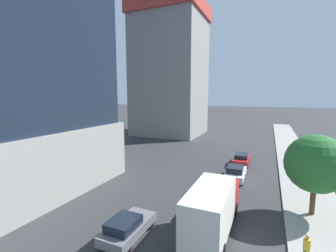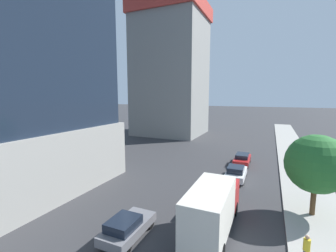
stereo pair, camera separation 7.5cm
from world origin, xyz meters
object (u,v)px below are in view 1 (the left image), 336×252
(car_red, at_px, (242,159))
(box_truck, at_px, (213,207))
(construction_building, at_px, (170,65))
(pedestrian_yellow_shirt, at_px, (306,249))
(car_white, at_px, (235,173))
(car_gray, at_px, (127,227))
(street_tree, at_px, (316,164))

(car_red, distance_m, box_truck, 16.47)
(construction_building, xyz_separation_m, pedestrian_yellow_shirt, (23.21, -35.75, -14.83))
(construction_building, distance_m, car_white, 33.90)
(car_red, relative_size, car_white, 1.05)
(car_white, relative_size, box_truck, 0.56)
(car_red, height_order, car_gray, car_red)
(street_tree, height_order, pedestrian_yellow_shirt, street_tree)
(street_tree, distance_m, car_gray, 13.85)
(box_truck, bearing_deg, street_tree, 40.51)
(car_red, bearing_deg, pedestrian_yellow_shirt, -73.60)
(car_red, height_order, box_truck, box_truck)
(construction_building, xyz_separation_m, car_white, (18.15, -24.33, -15.09))
(car_white, distance_m, box_truck, 10.72)
(car_red, relative_size, car_gray, 1.10)
(construction_building, relative_size, car_red, 8.73)
(car_gray, height_order, pedestrian_yellow_shirt, pedestrian_yellow_shirt)
(car_white, height_order, pedestrian_yellow_shirt, pedestrian_yellow_shirt)
(car_white, xyz_separation_m, car_gray, (-4.79, -13.15, -0.00))
(car_white, bearing_deg, street_tree, -40.92)
(car_white, relative_size, pedestrian_yellow_shirt, 2.60)
(construction_building, bearing_deg, street_tree, -50.66)
(car_red, bearing_deg, car_gray, -104.21)
(construction_building, relative_size, box_truck, 5.12)
(construction_building, distance_m, pedestrian_yellow_shirt, 45.13)
(street_tree, bearing_deg, car_white, 139.08)
(car_gray, height_order, box_truck, box_truck)
(street_tree, relative_size, pedestrian_yellow_shirt, 3.65)
(car_gray, bearing_deg, construction_building, 109.62)
(street_tree, distance_m, pedestrian_yellow_shirt, 6.84)
(street_tree, xyz_separation_m, box_truck, (-6.19, -5.29, -2.11))
(pedestrian_yellow_shirt, bearing_deg, car_white, 113.90)
(pedestrian_yellow_shirt, bearing_deg, street_tree, 79.36)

